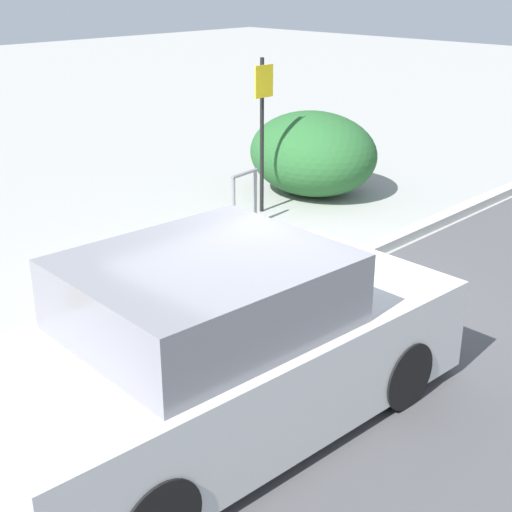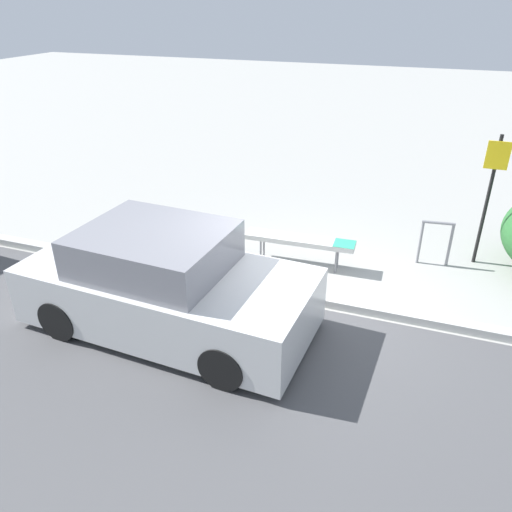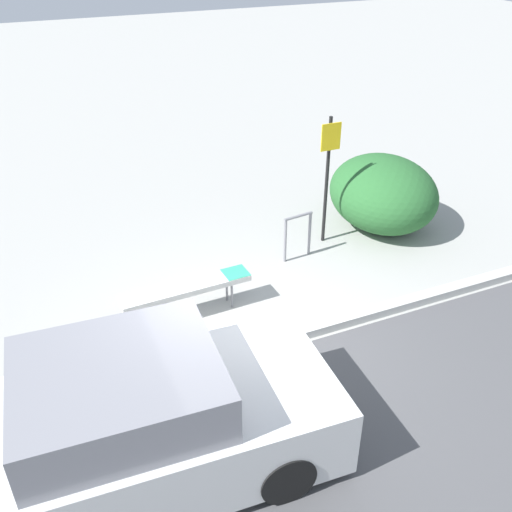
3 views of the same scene
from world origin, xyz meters
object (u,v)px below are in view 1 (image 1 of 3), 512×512
Objects in this scene: bike_rack at (245,194)px; bench at (157,252)px; sign_post at (262,122)px; parked_car_near at (219,350)px.

bench is at bearing -159.59° from bike_rack.
sign_post reaches higher than bike_rack.
sign_post is (0.71, 0.33, 0.88)m from bike_rack.
bike_rack is (2.22, 0.83, 0.03)m from bench.
parked_car_near is (-4.21, -3.59, -0.71)m from sign_post.
bike_rack is 0.36× the size of sign_post.
sign_post is 0.55× the size of parked_car_near.
bike_rack is at bearing 46.08° from parked_car_near.
bike_rack is 1.18m from sign_post.
parked_car_near is (-3.50, -3.25, 0.17)m from bike_rack.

